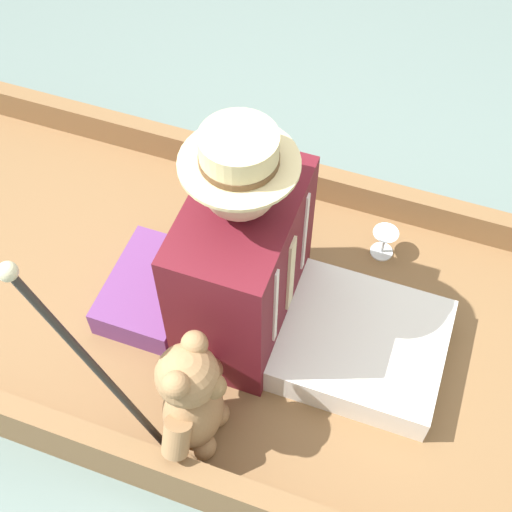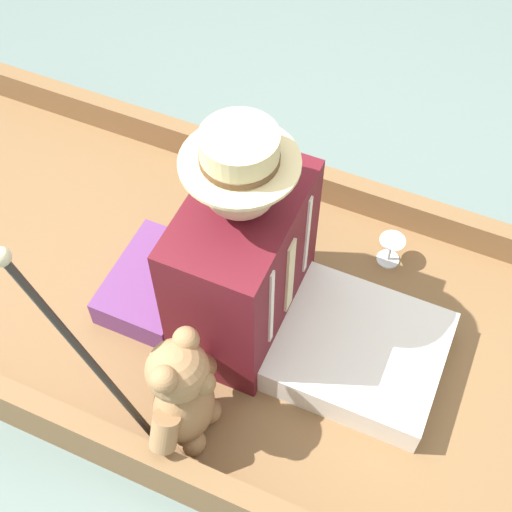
% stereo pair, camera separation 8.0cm
% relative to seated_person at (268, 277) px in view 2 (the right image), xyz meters
% --- Properties ---
extents(ground_plane, '(16.00, 16.00, 0.00)m').
position_rel_seated_person_xyz_m(ground_plane, '(-0.02, 0.05, -0.38)').
color(ground_plane, slate).
extents(punt_boat, '(1.16, 3.00, 0.23)m').
position_rel_seated_person_xyz_m(punt_boat, '(-0.02, 0.05, -0.32)').
color(punt_boat, brown).
rests_on(punt_boat, ground_plane).
extents(seat_cushion, '(0.36, 0.25, 0.10)m').
position_rel_seated_person_xyz_m(seat_cushion, '(0.03, -0.37, -0.22)').
color(seat_cushion, '#6B3875').
rests_on(seat_cushion, punt_boat).
extents(seated_person, '(0.47, 0.75, 0.79)m').
position_rel_seated_person_xyz_m(seated_person, '(0.00, 0.00, 0.00)').
color(seated_person, white).
rests_on(seated_person, punt_boat).
extents(teddy_bear, '(0.31, 0.18, 0.44)m').
position_rel_seated_person_xyz_m(teddy_bear, '(0.39, -0.07, -0.07)').
color(teddy_bear, '#9E754C').
rests_on(teddy_bear, punt_boat).
extents(wine_glass, '(0.08, 0.08, 0.11)m').
position_rel_seated_person_xyz_m(wine_glass, '(-0.39, 0.27, -0.19)').
color(wine_glass, silver).
rests_on(wine_glass, punt_boat).
extents(walking_cane, '(0.04, 0.30, 0.76)m').
position_rel_seated_person_xyz_m(walking_cane, '(0.46, -0.29, 0.18)').
color(walking_cane, '#2D2823').
rests_on(walking_cane, punt_boat).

